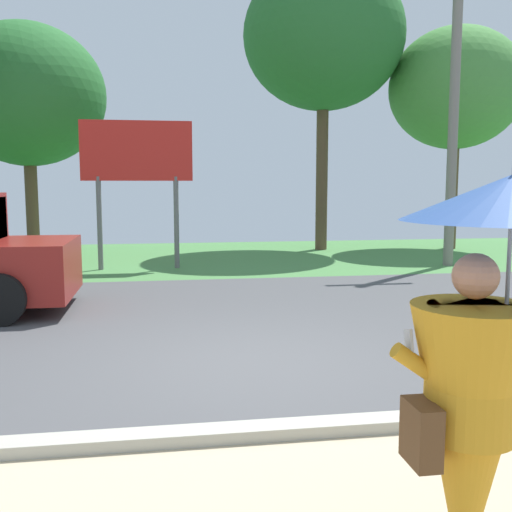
{
  "coord_description": "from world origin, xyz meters",
  "views": [
    {
      "loc": [
        -0.94,
        -6.49,
        2.02
      ],
      "look_at": [
        0.27,
        1.0,
        1.1
      ],
      "focal_mm": 41.59,
      "sensor_mm": 36.0,
      "label": 1
    }
  ],
  "objects_px": {
    "tree_center_back": "(27,96)",
    "utility_pole": "(454,112)",
    "roadside_billboard": "(137,162)",
    "tree_right_mid": "(324,37)",
    "monk_pedestrian": "(479,372)",
    "tree_right_far": "(456,89)"
  },
  "relations": [
    {
      "from": "tree_right_far",
      "to": "roadside_billboard",
      "type": "bearing_deg",
      "value": -162.28
    },
    {
      "from": "utility_pole",
      "to": "tree_center_back",
      "type": "distance_m",
      "value": 11.73
    },
    {
      "from": "monk_pedestrian",
      "to": "roadside_billboard",
      "type": "xyz_separation_m",
      "value": [
        -2.05,
        11.79,
        1.43
      ]
    },
    {
      "from": "monk_pedestrian",
      "to": "roadside_billboard",
      "type": "height_order",
      "value": "roadside_billboard"
    },
    {
      "from": "utility_pole",
      "to": "tree_right_far",
      "type": "relative_size",
      "value": 1.06
    },
    {
      "from": "utility_pole",
      "to": "roadside_billboard",
      "type": "height_order",
      "value": "utility_pole"
    },
    {
      "from": "utility_pole",
      "to": "tree_right_far",
      "type": "xyz_separation_m",
      "value": [
        1.92,
        3.65,
        1.14
      ]
    },
    {
      "from": "monk_pedestrian",
      "to": "roadside_billboard",
      "type": "relative_size",
      "value": 0.61
    },
    {
      "from": "monk_pedestrian",
      "to": "tree_center_back",
      "type": "xyz_separation_m",
      "value": [
        -5.24,
        15.67,
        3.42
      ]
    },
    {
      "from": "tree_center_back",
      "to": "tree_right_far",
      "type": "xyz_separation_m",
      "value": [
        12.73,
        -0.84,
        0.37
      ]
    },
    {
      "from": "tree_right_mid",
      "to": "tree_right_far",
      "type": "distance_m",
      "value": 4.37
    },
    {
      "from": "utility_pole",
      "to": "roadside_billboard",
      "type": "xyz_separation_m",
      "value": [
        -7.62,
        0.61,
        -1.22
      ]
    },
    {
      "from": "roadside_billboard",
      "to": "tree_right_mid",
      "type": "height_order",
      "value": "tree_right_mid"
    },
    {
      "from": "tree_right_mid",
      "to": "monk_pedestrian",
      "type": "bearing_deg",
      "value": -102.57
    },
    {
      "from": "monk_pedestrian",
      "to": "utility_pole",
      "type": "xyz_separation_m",
      "value": [
        5.57,
        11.18,
        2.65
      ]
    },
    {
      "from": "monk_pedestrian",
      "to": "tree_right_far",
      "type": "distance_m",
      "value": 17.04
    },
    {
      "from": "utility_pole",
      "to": "tree_right_far",
      "type": "bearing_deg",
      "value": 62.32
    },
    {
      "from": "roadside_billboard",
      "to": "tree_center_back",
      "type": "distance_m",
      "value": 5.41
    },
    {
      "from": "monk_pedestrian",
      "to": "tree_right_mid",
      "type": "xyz_separation_m",
      "value": [
        3.39,
        15.22,
        5.28
      ]
    },
    {
      "from": "monk_pedestrian",
      "to": "tree_right_far",
      "type": "xyz_separation_m",
      "value": [
        7.49,
        14.84,
        3.79
      ]
    },
    {
      "from": "tree_center_back",
      "to": "utility_pole",
      "type": "bearing_deg",
      "value": -22.55
    },
    {
      "from": "tree_right_mid",
      "to": "roadside_billboard",
      "type": "bearing_deg",
      "value": -147.78
    }
  ]
}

